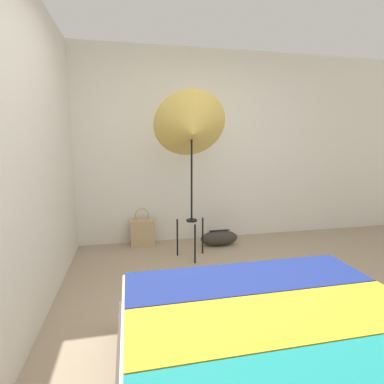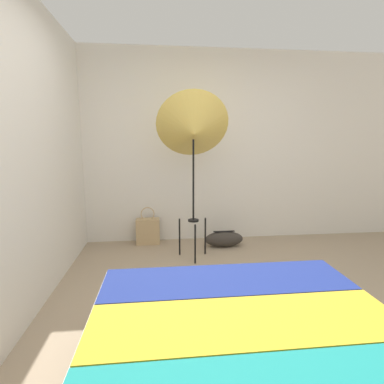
# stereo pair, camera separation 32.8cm
# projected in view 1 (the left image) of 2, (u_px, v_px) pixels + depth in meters

# --- Properties ---
(ground_plane) EXTENTS (14.00, 14.00, 0.00)m
(ground_plane) POSITION_uv_depth(u_px,v_px,m) (250.00, 328.00, 2.25)
(ground_plane) COLOR gray
(wall_back) EXTENTS (8.00, 0.05, 2.60)m
(wall_back) POSITION_uv_depth(u_px,v_px,m) (191.00, 147.00, 4.13)
(wall_back) COLOR silver
(wall_back) RESTS_ON ground_plane
(wall_side_left) EXTENTS (0.05, 8.00, 2.60)m
(wall_side_left) POSITION_uv_depth(u_px,v_px,m) (46.00, 151.00, 2.68)
(wall_side_left) COLOR silver
(wall_side_left) RESTS_ON ground_plane
(photo_umbrella) EXTENTS (0.84, 0.63, 1.94)m
(photo_umbrella) POSITION_uv_depth(u_px,v_px,m) (192.00, 130.00, 3.37)
(photo_umbrella) COLOR black
(photo_umbrella) RESTS_ON ground_plane
(tote_bag) EXTENTS (0.31, 0.16, 0.51)m
(tote_bag) POSITION_uv_depth(u_px,v_px,m) (142.00, 232.00, 4.01)
(tote_bag) COLOR tan
(tote_bag) RESTS_ON ground_plane
(duffel_bag) EXTENTS (0.51, 0.20, 0.21)m
(duffel_bag) POSITION_uv_depth(u_px,v_px,m) (219.00, 238.00, 4.01)
(duffel_bag) COLOR #332D28
(duffel_bag) RESTS_ON ground_plane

